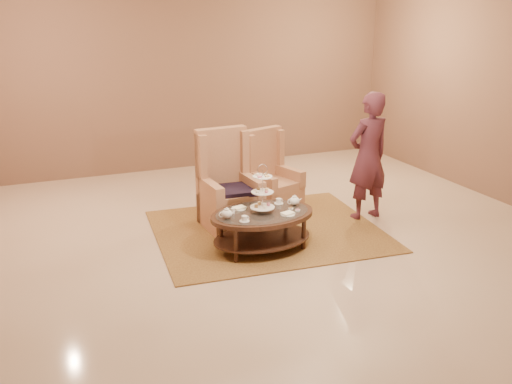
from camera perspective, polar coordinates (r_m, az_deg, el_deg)
name	(u,v)px	position (r m, az deg, el deg)	size (l,w,h in m)	color
ground	(272,244)	(7.38, 1.60, -5.23)	(8.00, 8.00, 0.00)	beige
ceiling	(272,244)	(7.38, 1.60, -5.23)	(8.00, 8.00, 0.02)	beige
wall_back	(184,74)	(10.62, -7.20, 11.67)	(8.00, 0.04, 3.50)	brown
rug	(267,231)	(7.78, 1.16, -3.88)	(3.16, 2.70, 0.02)	olive
tea_table	(262,219)	(7.08, 0.63, -2.72)	(1.37, 0.98, 1.11)	black
armchair_left	(228,194)	(7.86, -2.84, -0.20)	(0.78, 0.80, 1.34)	#B47954
armchair_right	(270,184)	(8.44, 1.39, 0.80)	(0.83, 0.85, 1.22)	#B47954
person	(368,156)	(8.16, 11.16, 3.51)	(0.72, 0.52, 1.82)	#4F212D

